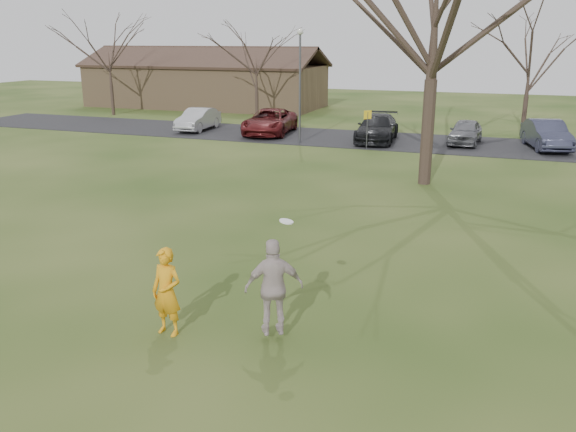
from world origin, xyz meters
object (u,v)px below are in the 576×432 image
Objects in this scene: player_defender at (167,292)px; car_5 at (546,135)px; lamp_post at (300,72)px; car_1 at (198,119)px; catching_play at (274,287)px; building at (206,84)px; big_tree at (436,4)px; car_2 at (270,122)px; car_4 at (465,132)px; car_3 at (377,128)px.

car_5 is (8.24, 25.10, -0.11)m from player_defender.
car_1 is at bearing 163.15° from lamp_post.
car_1 is 28.41m from catching_play.
building is 32.23m from big_tree.
car_1 is 0.30× the size of big_tree.
car_2 is 1.19× the size of car_5.
player_defender is 25.60m from car_4.
car_2 is 0.27× the size of building.
lamp_post is (-4.03, -2.07, 3.18)m from car_3.
big_tree reaches higher than car_3.
car_4 is at bearing -28.90° from building.
lamp_post is at bearing 107.60° from catching_play.
car_2 is (-7.64, 24.85, -0.10)m from player_defender.
car_5 is (9.06, 0.61, 0.01)m from car_3.
car_2 is (4.96, 0.08, 0.07)m from car_1.
car_5 is 0.23× the size of building.
catching_play reaches higher than player_defender.
building is at bearing 154.53° from car_4.
catching_play is 0.37× the size of lamp_post.
big_tree is at bearing 85.90° from catching_play.
catching_play is at bearing -74.78° from car_2.
car_5 is 2.00× the size of catching_play.
car_5 is (15.88, 0.25, -0.00)m from car_2.
car_1 is 8.72m from lamp_post.
car_1 is 1.82× the size of catching_play.
car_4 is 0.28× the size of big_tree.
big_tree is (3.15, 14.92, 6.09)m from player_defender.
car_3 is (-0.82, 24.48, -0.12)m from player_defender.
big_tree is at bearing -49.20° from car_2.
car_3 is 12.08m from big_tree.
building is at bearing 133.73° from big_tree.
car_1 is 14.61m from building.
building is at bearing 132.09° from lamp_post.
big_tree is at bearing -34.80° from car_1.
car_2 is 17.25m from building.
car_3 is 24.20m from catching_play.
lamp_post is at bearing 108.29° from player_defender.
player_defender is 0.33× the size of car_2.
catching_play reaches higher than car_3.
car_2 is 1.39× the size of car_4.
building is at bearing 139.23° from car_3.
car_4 is 0.19× the size of building.
car_4 is at bearing 85.56° from catching_play.
car_2 is 0.39× the size of big_tree.
car_3 is at bearing -9.63° from car_2.
big_tree is (22.00, -23.00, 5.07)m from building.
catching_play is (2.94, -24.02, 0.34)m from car_3.
car_5 is 12.96m from big_tree.
player_defender is at bearing -65.81° from car_1.
car_4 is (11.68, 0.43, -0.09)m from car_2.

